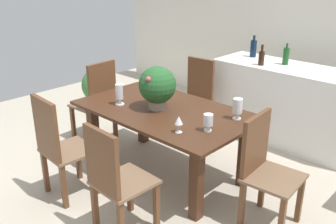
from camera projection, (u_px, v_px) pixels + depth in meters
ground_plane at (160, 175)px, 4.06m from camera, size 7.04×7.04×0.00m
back_wall at (288, 26)px, 5.34m from camera, size 6.40×0.10×2.60m
dining_table at (165, 121)px, 3.89m from camera, size 1.81×1.07×0.74m
chair_near_right at (114, 178)px, 2.98m from camera, size 0.44×0.46×0.99m
chair_far_left at (195, 95)px, 4.86m from camera, size 0.45×0.49×1.01m
chair_near_left at (58, 144)px, 3.50m from camera, size 0.48×0.47×1.03m
chair_foot_end at (264, 165)px, 3.16m from camera, size 0.46×0.49×0.98m
chair_head_end at (98, 99)px, 4.65m from camera, size 0.49×0.47×1.04m
flower_centerpiece at (157, 86)px, 3.77m from camera, size 0.38×0.38×0.44m
crystal_vase_left at (208, 121)px, 3.30m from camera, size 0.09×0.09×0.16m
crystal_vase_center_near at (119, 93)px, 3.91m from camera, size 0.10×0.10×0.22m
crystal_vase_right at (238, 107)px, 3.55m from camera, size 0.09×0.09×0.21m
wine_glass at (179, 121)px, 3.27m from camera, size 0.07×0.07×0.15m
kitchen_counter at (286, 104)px, 4.73m from camera, size 1.85×0.69×0.96m
wine_bottle_dark at (253, 48)px, 4.99m from camera, size 0.08×0.08×0.28m
wine_bottle_clear at (261, 57)px, 4.59m from camera, size 0.07×0.07×0.25m
wine_bottle_tall at (286, 56)px, 4.61m from camera, size 0.07×0.07×0.26m
potted_plant_floor at (97, 86)px, 5.80m from camera, size 0.47×0.47×0.64m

